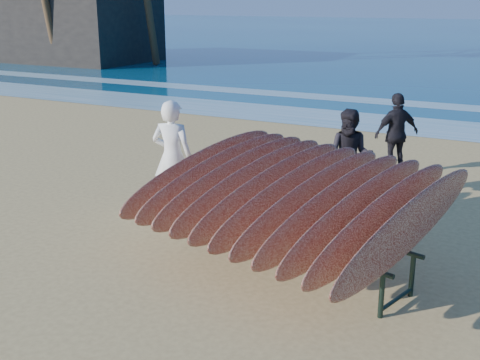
{
  "coord_description": "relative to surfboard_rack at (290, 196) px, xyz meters",
  "views": [
    {
      "loc": [
        3.38,
        -5.78,
        3.19
      ],
      "look_at": [
        0.0,
        0.8,
        0.95
      ],
      "focal_mm": 45.0,
      "sensor_mm": 36.0,
      "label": 1
    }
  ],
  "objects": [
    {
      "name": "ground",
      "position": [
        -0.8,
        -0.58,
        -0.92
      ],
      "size": [
        120.0,
        120.0,
        0.0
      ],
      "primitive_type": "plane",
      "color": "tan",
      "rests_on": "ground"
    },
    {
      "name": "foam_near",
      "position": [
        -0.8,
        9.42,
        -0.91
      ],
      "size": [
        160.0,
        160.0,
        0.0
      ],
      "primitive_type": "plane",
      "color": "white",
      "rests_on": "ground"
    },
    {
      "name": "foam_far",
      "position": [
        -0.8,
        12.92,
        -0.91
      ],
      "size": [
        160.0,
        160.0,
        0.0
      ],
      "primitive_type": "plane",
      "color": "white",
      "rests_on": "ground"
    },
    {
      "name": "surfboard_rack",
      "position": [
        0.0,
        0.0,
        0.0
      ],
      "size": [
        3.85,
        3.67,
        1.5
      ],
      "rotation": [
        0.0,
        0.0,
        -0.28
      ],
      "color": "black",
      "rests_on": "ground"
    },
    {
      "name": "person_white",
      "position": [
        -2.36,
        1.03,
        -0.04
      ],
      "size": [
        0.7,
        0.52,
        1.75
      ],
      "primitive_type": "imported",
      "rotation": [
        0.0,
        0.0,
        3.31
      ],
      "color": "white",
      "rests_on": "ground"
    },
    {
      "name": "person_dark_a",
      "position": [
        -0.11,
        2.76,
        -0.16
      ],
      "size": [
        0.8,
        0.66,
        1.52
      ],
      "primitive_type": "imported",
      "rotation": [
        0.0,
        0.0,
        0.11
      ],
      "color": "black",
      "rests_on": "ground"
    },
    {
      "name": "person_dark_b",
      "position": [
        0.16,
        4.77,
        -0.15
      ],
      "size": [
        0.9,
        0.9,
        1.53
      ],
      "primitive_type": "imported",
      "rotation": [
        0.0,
        0.0,
        3.93
      ],
      "color": "black",
      "rests_on": "ground"
    },
    {
      "name": "building",
      "position": [
        -21.1,
        18.65,
        1.26
      ],
      "size": [
        9.8,
        5.44,
        4.35
      ],
      "primitive_type": "cube",
      "color": "#2D2823",
      "rests_on": "ground"
    }
  ]
}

